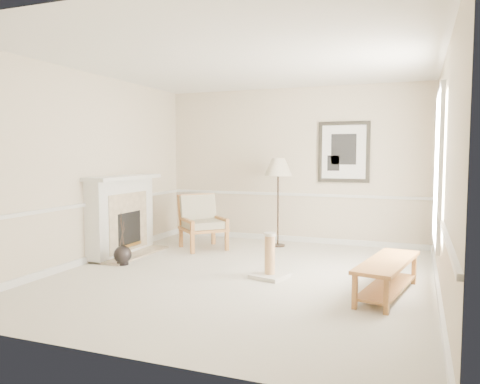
% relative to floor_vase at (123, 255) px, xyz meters
% --- Properties ---
extents(ground, '(5.50, 5.50, 0.00)m').
position_rel_floor_vase_xyz_m(ground, '(1.90, 0.03, -0.15)').
color(ground, silver).
rests_on(ground, ground).
extents(room, '(5.04, 5.54, 2.92)m').
position_rel_floor_vase_xyz_m(room, '(2.04, 0.11, 1.72)').
color(room, beige).
rests_on(room, ground).
extents(fireplace, '(0.64, 1.64, 1.31)m').
position_rel_floor_vase_xyz_m(fireplace, '(-0.44, 0.63, 0.50)').
color(fireplace, white).
rests_on(fireplace, ground).
extents(floor_vase, '(0.27, 0.27, 0.79)m').
position_rel_floor_vase_xyz_m(floor_vase, '(0.00, 0.00, 0.00)').
color(floor_vase, black).
rests_on(floor_vase, ground).
extents(armchair, '(1.04, 1.03, 0.94)m').
position_rel_floor_vase_xyz_m(armchair, '(0.55, 1.59, 0.36)').
color(armchair, '#AA7C37').
rests_on(armchair, ground).
extents(floor_lamp, '(0.65, 0.65, 1.59)m').
position_rel_floor_vase_xyz_m(floor_lamp, '(1.78, 2.21, 1.24)').
color(floor_lamp, black).
rests_on(floor_lamp, ground).
extents(bench, '(0.71, 1.53, 0.42)m').
position_rel_floor_vase_xyz_m(bench, '(3.82, -0.18, 0.14)').
color(bench, '#AA7C37').
rests_on(bench, ground).
extents(scratching_post, '(0.52, 0.52, 0.61)m').
position_rel_floor_vase_xyz_m(scratching_post, '(2.29, 0.08, 0.05)').
color(scratching_post, white).
rests_on(scratching_post, ground).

